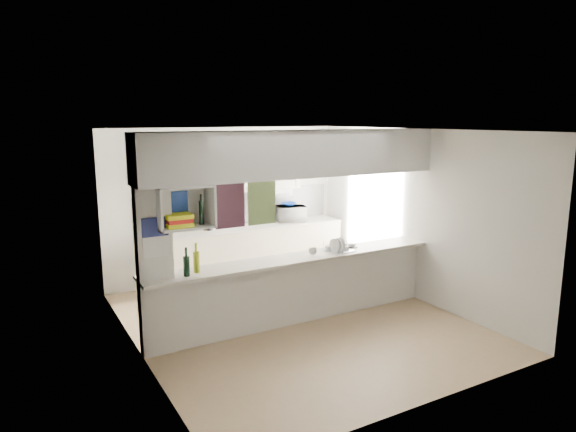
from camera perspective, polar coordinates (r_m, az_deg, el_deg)
floor at (r=7.20m, az=0.91°, el=-11.66°), size 4.80×4.80×0.00m
ceiling at (r=6.65m, az=0.98°, el=9.52°), size 4.80×4.80×0.00m
wall_back at (r=8.92m, az=-6.90°, el=1.39°), size 4.20×0.00×4.20m
wall_left at (r=6.05m, az=-16.51°, el=-3.53°), size 0.00×4.80×4.80m
wall_right at (r=8.05m, az=13.93°, el=0.13°), size 0.00×4.80×4.80m
servery_partition at (r=6.65m, az=-0.34°, el=1.38°), size 4.20×0.50×2.60m
cubby_shelf at (r=6.04m, az=-11.67°, el=0.67°), size 0.65×0.35×0.50m
kitchen_run at (r=8.84m, az=-5.21°, el=-1.80°), size 3.60×0.63×2.24m
microwave at (r=9.23m, az=0.36°, el=0.27°), size 0.57×0.46×0.28m
bowl at (r=9.21m, az=0.04°, el=1.32°), size 0.26×0.26×0.06m
dish_rack at (r=7.19m, az=5.72°, el=-3.32°), size 0.42×0.34×0.21m
cup at (r=6.97m, az=2.79°, el=-3.93°), size 0.14×0.14×0.09m
wine_bottles at (r=6.23m, az=-10.66°, el=-5.19°), size 0.23×0.16×0.36m
plastic_tubs at (r=7.34m, az=5.75°, el=-3.46°), size 0.48×0.21×0.06m
utensil_jar at (r=8.60m, az=-8.77°, el=-1.10°), size 0.10×0.10×0.14m
knife_block at (r=8.61m, az=-9.04°, el=-0.88°), size 0.12×0.10×0.21m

